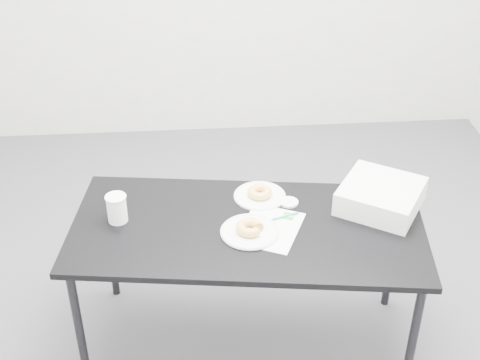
{
  "coord_description": "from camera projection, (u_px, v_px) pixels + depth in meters",
  "views": [
    {
      "loc": [
        -0.17,
        -2.53,
        2.47
      ],
      "look_at": [
        0.04,
        0.02,
        0.81
      ],
      "focal_mm": 50.0,
      "sensor_mm": 36.0,
      "label": 1
    }
  ],
  "objects": [
    {
      "name": "floor",
      "position": [
        234.0,
        312.0,
        3.47
      ],
      "size": [
        4.0,
        4.0,
        0.0
      ],
      "primitive_type": "plane",
      "color": "#4F4F55",
      "rests_on": "ground"
    },
    {
      "name": "table",
      "position": [
        247.0,
        236.0,
        2.95
      ],
      "size": [
        1.63,
        0.93,
        0.71
      ],
      "rotation": [
        0.0,
        0.0,
        -0.13
      ],
      "color": "black",
      "rests_on": "floor"
    },
    {
      "name": "scorecard",
      "position": [
        270.0,
        228.0,
        2.91
      ],
      "size": [
        0.35,
        0.38,
        0.0
      ],
      "primitive_type": "cube",
      "rotation": [
        0.0,
        0.0,
        -0.42
      ],
      "color": "white",
      "rests_on": "table"
    },
    {
      "name": "logo_patch",
      "position": [
        288.0,
        216.0,
        2.98
      ],
      "size": [
        0.07,
        0.07,
        0.0
      ],
      "primitive_type": "cube",
      "rotation": [
        0.0,
        0.0,
        -0.42
      ],
      "color": "green",
      "rests_on": "scorecard"
    },
    {
      "name": "pen",
      "position": [
        284.0,
        217.0,
        2.97
      ],
      "size": [
        0.14,
        0.06,
        0.01
      ],
      "primitive_type": "cylinder",
      "rotation": [
        0.0,
        1.57,
        0.33
      ],
      "color": "#0D9981",
      "rests_on": "scorecard"
    },
    {
      "name": "napkin",
      "position": [
        259.0,
        236.0,
        2.86
      ],
      "size": [
        0.22,
        0.22,
        0.0
      ],
      "primitive_type": "cube",
      "rotation": [
        0.0,
        0.0,
        -0.28
      ],
      "color": "white",
      "rests_on": "table"
    },
    {
      "name": "plate_near",
      "position": [
        250.0,
        232.0,
        2.88
      ],
      "size": [
        0.26,
        0.26,
        0.01
      ],
      "primitive_type": "cylinder",
      "color": "white",
      "rests_on": "napkin"
    },
    {
      "name": "donut_near",
      "position": [
        250.0,
        227.0,
        2.87
      ],
      "size": [
        0.16,
        0.16,
        0.04
      ],
      "primitive_type": "torus",
      "rotation": [
        0.0,
        0.0,
        -0.42
      ],
      "color": "#E49948",
      "rests_on": "plate_near"
    },
    {
      "name": "plate_far",
      "position": [
        260.0,
        196.0,
        3.11
      ],
      "size": [
        0.24,
        0.24,
        0.01
      ],
      "primitive_type": "cylinder",
      "color": "white",
      "rests_on": "table"
    },
    {
      "name": "donut_far",
      "position": [
        260.0,
        192.0,
        3.1
      ],
      "size": [
        0.12,
        0.12,
        0.04
      ],
      "primitive_type": "torus",
      "rotation": [
        0.0,
        0.0,
        -0.06
      ],
      "color": "#E49948",
      "rests_on": "plate_far"
    },
    {
      "name": "coffee_cup",
      "position": [
        117.0,
        208.0,
        2.92
      ],
      "size": [
        0.09,
        0.09,
        0.13
      ],
      "primitive_type": "cylinder",
      "color": "white",
      "rests_on": "table"
    },
    {
      "name": "cup_lid",
      "position": [
        289.0,
        202.0,
        3.07
      ],
      "size": [
        0.08,
        0.08,
        0.01
      ],
      "primitive_type": "cylinder",
      "color": "white",
      "rests_on": "table"
    },
    {
      "name": "bakery_box",
      "position": [
        381.0,
        196.0,
        3.02
      ],
      "size": [
        0.46,
        0.46,
        0.11
      ],
      "primitive_type": "cube",
      "rotation": [
        0.0,
        0.0,
        -0.56
      ],
      "color": "white",
      "rests_on": "table"
    }
  ]
}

